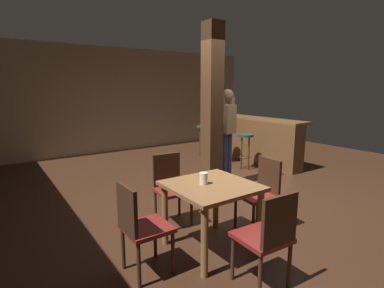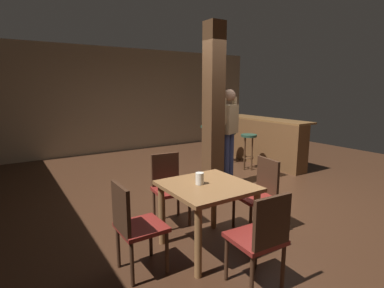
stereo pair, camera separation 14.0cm
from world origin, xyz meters
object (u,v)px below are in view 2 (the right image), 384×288
(chair_north, at_px, (169,185))
(bar_stool_far, at_px, (208,133))
(chair_south, at_px, (261,236))
(bar_stool_near, at_px, (249,143))
(napkin_cup, at_px, (200,179))
(bar_stool_mid, at_px, (228,139))
(bar_counter, at_px, (262,141))
(standing_person, at_px, (229,130))
(dining_table, at_px, (207,196))
(chair_east, at_px, (260,191))
(chair_west, at_px, (134,223))

(chair_north, xyz_separation_m, bar_stool_far, (2.67, 2.84, 0.09))
(chair_south, xyz_separation_m, bar_stool_far, (2.67, 4.48, 0.09))
(bar_stool_near, bearing_deg, chair_south, -131.88)
(napkin_cup, relative_size, bar_stool_mid, 0.17)
(bar_counter, xyz_separation_m, bar_stool_far, (-0.62, 1.28, 0.06))
(chair_north, bearing_deg, bar_stool_near, 26.67)
(chair_north, relative_size, standing_person, 0.52)
(bar_counter, distance_m, bar_stool_mid, 0.78)
(dining_table, bearing_deg, bar_stool_far, 54.16)
(bar_counter, bearing_deg, bar_stool_near, -160.48)
(chair_east, xyz_separation_m, napkin_cup, (-0.86, 0.04, 0.30))
(bar_counter, height_order, bar_stool_far, bar_counter)
(standing_person, xyz_separation_m, bar_stool_near, (1.04, 0.58, -0.43))
(chair_south, xyz_separation_m, bar_counter, (3.29, 3.20, 0.03))
(dining_table, bearing_deg, bar_stool_mid, 47.28)
(bar_counter, height_order, bar_stool_near, bar_counter)
(bar_stool_far, bearing_deg, chair_east, -116.94)
(chair_east, relative_size, bar_counter, 0.39)
(chair_east, distance_m, napkin_cup, 0.91)
(napkin_cup, relative_size, bar_stool_near, 0.17)
(napkin_cup, bearing_deg, standing_person, 42.64)
(dining_table, bearing_deg, bar_counter, 36.15)
(chair_south, relative_size, bar_stool_far, 1.13)
(bar_stool_near, bearing_deg, bar_stool_far, 90.10)
(bar_stool_mid, relative_size, bar_stool_far, 0.92)
(chair_north, bearing_deg, chair_west, -134.96)
(napkin_cup, xyz_separation_m, bar_stool_mid, (2.74, 2.84, -0.25))
(chair_south, height_order, napkin_cup, chair_south)
(napkin_cup, bearing_deg, chair_south, -86.34)
(chair_east, distance_m, bar_counter, 3.44)
(chair_east, relative_size, bar_stool_near, 1.17)
(standing_person, bearing_deg, bar_stool_far, 63.37)
(chair_west, height_order, bar_stool_far, chair_west)
(chair_south, relative_size, bar_counter, 0.39)
(dining_table, xyz_separation_m, standing_person, (1.61, 1.60, 0.40))
(dining_table, xyz_separation_m, bar_counter, (3.28, 2.39, -0.07))
(chair_west, xyz_separation_m, napkin_cup, (0.77, 0.04, 0.30))
(chair_north, distance_m, standing_person, 1.87)
(bar_stool_near, xyz_separation_m, bar_stool_far, (-0.00, 1.50, 0.03))
(bar_counter, bearing_deg, standing_person, -154.45)
(dining_table, distance_m, bar_stool_far, 4.53)
(chair_west, distance_m, bar_counter, 4.75)
(dining_table, relative_size, chair_east, 0.98)
(chair_west, bearing_deg, chair_east, -0.02)
(napkin_cup, relative_size, bar_counter, 0.06)
(dining_table, height_order, bar_stool_far, bar_stool_far)
(chair_east, xyz_separation_m, bar_counter, (2.48, 2.38, 0.03))
(chair_west, bearing_deg, bar_stool_near, 31.76)
(chair_west, distance_m, chair_south, 1.16)
(dining_table, xyz_separation_m, bar_stool_near, (2.66, 2.17, -0.04))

